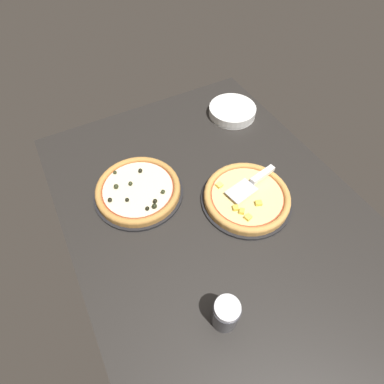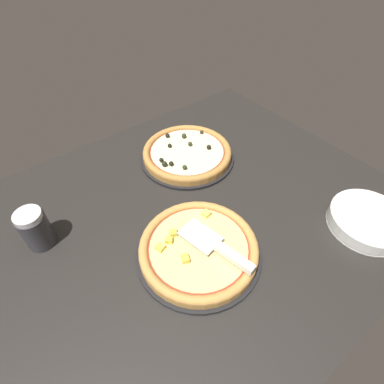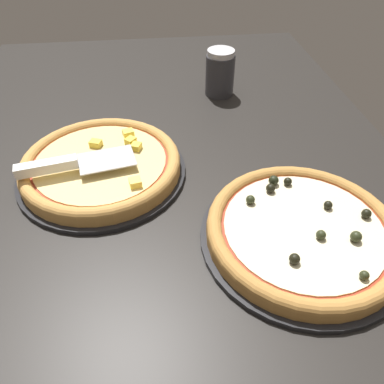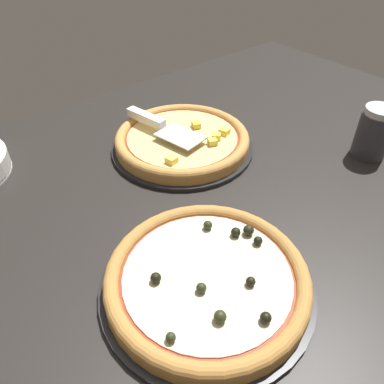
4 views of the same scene
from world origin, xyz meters
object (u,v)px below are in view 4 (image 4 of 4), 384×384
at_px(parmesan_shaker, 374,133).
at_px(pizza_front, 182,139).
at_px(serving_spatula, 155,122).
at_px(pizza_back, 207,278).

bearing_deg(parmesan_shaker, pizza_front, -42.75).
bearing_deg(serving_spatula, pizza_front, 117.58).
xyz_separation_m(serving_spatula, parmesan_shaker, (-0.35, 0.35, 0.00)).
distance_m(serving_spatula, parmesan_shaker, 0.50).
xyz_separation_m(pizza_front, serving_spatula, (0.03, -0.06, 0.03)).
distance_m(pizza_back, serving_spatula, 0.44).
height_order(pizza_back, parmesan_shaker, parmesan_shaker).
height_order(pizza_front, pizza_back, pizza_back).
bearing_deg(pizza_back, parmesan_shaker, -175.22).
height_order(pizza_front, parmesan_shaker, parmesan_shaker).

